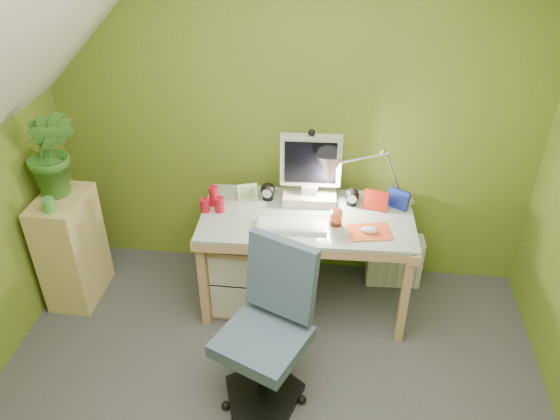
# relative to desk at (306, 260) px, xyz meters

# --- Properties ---
(wall_back) EXTENTS (3.20, 0.01, 2.40)m
(wall_back) POSITION_rel_desk_xyz_m (-0.15, 0.42, 0.85)
(wall_back) COLOR olive
(wall_back) RESTS_ON floor
(desk) EXTENTS (1.34, 0.71, 0.71)m
(desk) POSITION_rel_desk_xyz_m (0.00, 0.00, 0.00)
(desk) COLOR tan
(desk) RESTS_ON floor
(monitor) EXTENTS (0.42, 0.26, 0.56)m
(monitor) POSITION_rel_desk_xyz_m (-0.00, 0.18, 0.64)
(monitor) COLOR #B9B5A6
(monitor) RESTS_ON desk
(speaker_left) EXTENTS (0.10, 0.10, 0.12)m
(speaker_left) POSITION_rel_desk_xyz_m (-0.27, 0.16, 0.41)
(speaker_left) COLOR black
(speaker_left) RESTS_ON desk
(speaker_right) EXTENTS (0.10, 0.10, 0.11)m
(speaker_right) POSITION_rel_desk_xyz_m (0.27, 0.16, 0.41)
(speaker_right) COLOR black
(speaker_right) RESTS_ON desk
(keyboard) EXTENTS (0.42, 0.15, 0.02)m
(keyboard) POSITION_rel_desk_xyz_m (-0.08, -0.14, 0.36)
(keyboard) COLOR white
(keyboard) RESTS_ON desk
(mousepad) EXTENTS (0.28, 0.22, 0.01)m
(mousepad) POSITION_rel_desk_xyz_m (0.38, -0.14, 0.36)
(mousepad) COLOR #D24820
(mousepad) RESTS_ON desk
(mouse) EXTENTS (0.10, 0.06, 0.03)m
(mouse) POSITION_rel_desk_xyz_m (0.38, -0.14, 0.37)
(mouse) COLOR silver
(mouse) RESTS_ON mousepad
(amber_tumbler) EXTENTS (0.09, 0.09, 0.09)m
(amber_tumbler) POSITION_rel_desk_xyz_m (0.18, -0.08, 0.40)
(amber_tumbler) COLOR #9B3916
(amber_tumbler) RESTS_ON desk
(candle_cluster) EXTENTS (0.19, 0.17, 0.13)m
(candle_cluster) POSITION_rel_desk_xyz_m (-0.60, 0.01, 0.42)
(candle_cluster) COLOR red
(candle_cluster) RESTS_ON desk
(photo_frame_red) EXTENTS (0.15, 0.05, 0.13)m
(photo_frame_red) POSITION_rel_desk_xyz_m (0.42, 0.12, 0.42)
(photo_frame_red) COLOR #AF2112
(photo_frame_red) RESTS_ON desk
(photo_frame_blue) EXTENTS (0.14, 0.09, 0.13)m
(photo_frame_blue) POSITION_rel_desk_xyz_m (0.56, 0.16, 0.42)
(photo_frame_blue) COLOR navy
(photo_frame_blue) RESTS_ON desk
(photo_frame_green) EXTENTS (0.13, 0.06, 0.11)m
(photo_frame_green) POSITION_rel_desk_xyz_m (-0.40, 0.14, 0.41)
(photo_frame_green) COLOR beige
(photo_frame_green) RESTS_ON desk
(desk_lamp) EXTENTS (0.59, 0.36, 0.59)m
(desk_lamp) POSITION_rel_desk_xyz_m (0.45, 0.18, 0.65)
(desk_lamp) COLOR #B6B5BA
(desk_lamp) RESTS_ON desk
(side_ledge) EXTENTS (0.29, 0.45, 0.78)m
(side_ledge) POSITION_rel_desk_xyz_m (-1.56, -0.11, 0.04)
(side_ledge) COLOR #D7B771
(side_ledge) RESTS_ON floor
(potted_plant) EXTENTS (0.35, 0.29, 0.59)m
(potted_plant) POSITION_rel_desk_xyz_m (-1.56, -0.06, 0.72)
(potted_plant) COLOR #387226
(potted_plant) RESTS_ON side_ledge
(green_cup) EXTENTS (0.08, 0.08, 0.09)m
(green_cup) POSITION_rel_desk_xyz_m (-1.54, -0.26, 0.47)
(green_cup) COLOR green
(green_cup) RESTS_ON side_ledge
(task_chair) EXTENTS (0.65, 0.65, 0.88)m
(task_chair) POSITION_rel_desk_xyz_m (-0.17, -0.82, 0.09)
(task_chair) COLOR #43566F
(task_chair) RESTS_ON floor
(radiator) EXTENTS (0.38, 0.17, 0.38)m
(radiator) POSITION_rel_desk_xyz_m (0.61, 0.28, -0.17)
(radiator) COLOR silver
(radiator) RESTS_ON floor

